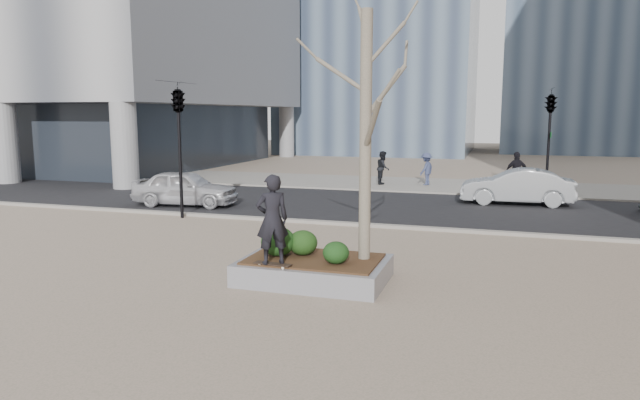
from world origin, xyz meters
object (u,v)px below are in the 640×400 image
(police_car, at_px, (185,188))
(planter, at_px, (314,270))
(skateboard, at_px, (273,265))
(skateboarder, at_px, (272,219))

(police_car, bearing_deg, planter, -141.67)
(planter, xyz_separation_m, police_car, (-7.70, 7.85, 0.47))
(skateboard, bearing_deg, planter, 57.69)
(planter, height_order, police_car, police_car)
(planter, distance_m, police_car, 11.00)
(planter, bearing_deg, police_car, 134.46)
(planter, distance_m, skateboard, 1.02)
(skateboarder, relative_size, police_car, 0.45)
(skateboard, height_order, police_car, police_car)
(skateboarder, bearing_deg, skateboard, 145.54)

